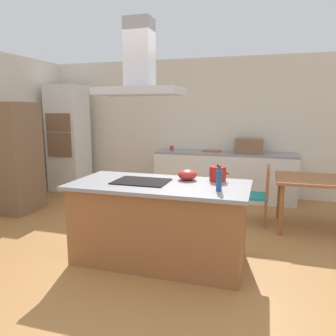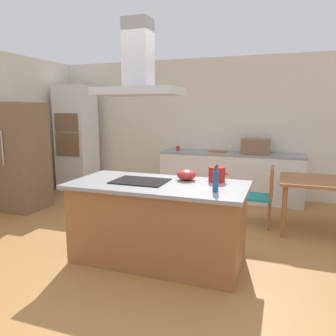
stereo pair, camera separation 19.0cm
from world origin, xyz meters
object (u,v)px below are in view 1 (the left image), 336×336
(olive_oil_bottle, at_px, (219,180))
(cutting_board, at_px, (211,151))
(chair_at_left_end, at_px, (260,191))
(mixing_bowl, at_px, (187,175))
(coffee_mug_red, at_px, (172,148))
(wall_oven_stack, at_px, (68,139))
(cooktop, at_px, (141,181))
(countertop_microwave, at_px, (249,146))
(dining_table, at_px, (328,185))
(range_hood, at_px, (140,71))
(refrigerator, at_px, (11,158))
(tea_kettle, at_px, (218,174))

(olive_oil_bottle, distance_m, cutting_board, 3.16)
(chair_at_left_end, bearing_deg, mixing_bowl, -121.46)
(coffee_mug_red, height_order, wall_oven_stack, wall_oven_stack)
(wall_oven_stack, bearing_deg, cutting_board, 5.41)
(cooktop, xyz_separation_m, chair_at_left_end, (1.26, 1.56, -0.40))
(countertop_microwave, height_order, coffee_mug_red, countertop_microwave)
(dining_table, bearing_deg, range_hood, -144.44)
(wall_oven_stack, bearing_deg, refrigerator, -92.91)
(wall_oven_stack, height_order, range_hood, range_hood)
(wall_oven_stack, bearing_deg, countertop_microwave, 3.61)
(cooktop, height_order, range_hood, range_hood)
(tea_kettle, bearing_deg, refrigerator, 167.73)
(mixing_bowl, bearing_deg, refrigerator, 165.83)
(refrigerator, bearing_deg, chair_at_left_end, 6.87)
(refrigerator, relative_size, range_hood, 2.02)
(cutting_board, distance_m, chair_at_left_end, 1.72)
(countertop_microwave, distance_m, chair_at_left_end, 1.45)
(mixing_bowl, bearing_deg, olive_oil_bottle, -45.33)
(olive_oil_bottle, bearing_deg, cutting_board, 100.62)
(cooktop, height_order, countertop_microwave, countertop_microwave)
(coffee_mug_red, relative_size, range_hood, 0.10)
(tea_kettle, relative_size, cutting_board, 0.70)
(countertop_microwave, relative_size, range_hood, 0.56)
(coffee_mug_red, xyz_separation_m, chair_at_left_end, (1.74, -1.33, -0.44))
(tea_kettle, distance_m, chair_at_left_end, 1.42)
(wall_oven_stack, bearing_deg, range_hood, -44.58)
(mixing_bowl, xyz_separation_m, dining_table, (1.71, 1.30, -0.29))
(coffee_mug_red, relative_size, chair_at_left_end, 0.10)
(olive_oil_bottle, distance_m, range_hood, 1.42)
(chair_at_left_end, bearing_deg, olive_oil_bottle, -102.16)
(cooktop, distance_m, refrigerator, 2.97)
(cooktop, bearing_deg, range_hood, 0.00)
(tea_kettle, height_order, refrigerator, refrigerator)
(countertop_microwave, xyz_separation_m, cutting_board, (-0.71, 0.05, -0.13))
(countertop_microwave, distance_m, refrigerator, 4.20)
(tea_kettle, bearing_deg, olive_oil_bottle, -80.47)
(countertop_microwave, height_order, chair_at_left_end, countertop_microwave)
(refrigerator, xyz_separation_m, chair_at_left_end, (4.03, 0.49, -0.40))
(mixing_bowl, xyz_separation_m, refrigerator, (-3.23, 0.82, -0.05))
(olive_oil_bottle, relative_size, refrigerator, 0.14)
(mixing_bowl, xyz_separation_m, countertop_microwave, (0.55, 2.62, 0.08))
(wall_oven_stack, relative_size, range_hood, 2.44)
(cooktop, bearing_deg, refrigerator, 158.81)
(cutting_board, xyz_separation_m, range_hood, (-0.31, -2.93, 1.19))
(tea_kettle, xyz_separation_m, cutting_board, (-0.50, 2.64, -0.07))
(cooktop, xyz_separation_m, mixing_bowl, (0.47, 0.26, 0.05))
(countertop_microwave, relative_size, chair_at_left_end, 0.56)
(tea_kettle, bearing_deg, coffee_mug_red, 116.51)
(countertop_microwave, distance_m, dining_table, 1.80)
(range_hood, bearing_deg, olive_oil_bottle, -10.97)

